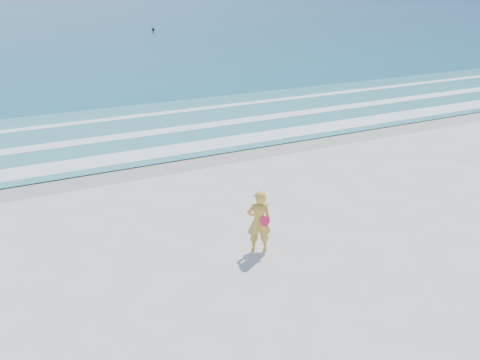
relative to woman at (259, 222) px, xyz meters
name	(u,v)px	position (x,y,z in m)	size (l,w,h in m)	color
ground	(304,274)	(0.48, -1.49, -0.88)	(400.00, 400.00, 0.00)	silver
wet_sand	(182,161)	(0.48, 7.51, -0.88)	(400.00, 2.40, 0.00)	#B2A893
ocean	(30,18)	(0.48, 103.51, -0.86)	(400.00, 190.00, 0.04)	#19727F
shallow	(149,128)	(0.48, 12.51, -0.83)	(400.00, 10.00, 0.01)	#59B7AD
foam_near	(172,150)	(0.48, 8.81, -0.83)	(400.00, 1.40, 0.01)	white
foam_mid	(153,132)	(0.48, 11.71, -0.83)	(400.00, 0.90, 0.01)	white
foam_far	(136,116)	(0.48, 15.01, -0.83)	(400.00, 0.60, 0.01)	white
buoy	(153,29)	(15.40, 62.95, -0.62)	(0.45, 0.45, 0.45)	black
woman	(259,222)	(0.00, 0.00, 0.00)	(0.75, 0.62, 1.76)	gold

